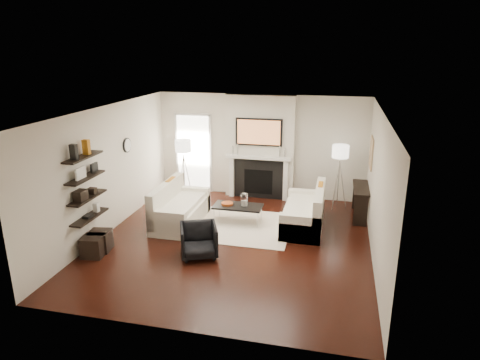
% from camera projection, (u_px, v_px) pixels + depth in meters
% --- Properties ---
extents(room_envelope, '(6.00, 6.00, 6.00)m').
position_uv_depth(room_envelope, '(233.00, 179.00, 8.45)').
color(room_envelope, black).
rests_on(room_envelope, ground).
extents(chimney_breast, '(1.80, 0.25, 2.70)m').
position_uv_depth(chimney_breast, '(260.00, 147.00, 11.12)').
color(chimney_breast, silver).
rests_on(chimney_breast, floor).
extents(fireplace_surround, '(1.30, 0.02, 1.04)m').
position_uv_depth(fireplace_surround, '(258.00, 179.00, 11.24)').
color(fireplace_surround, black).
rests_on(fireplace_surround, floor).
extents(firebox, '(0.75, 0.02, 0.65)m').
position_uv_depth(firebox, '(258.00, 182.00, 11.26)').
color(firebox, black).
rests_on(firebox, floor).
extents(mantel_pilaster_l, '(0.12, 0.08, 1.10)m').
position_uv_depth(mantel_pilaster_l, '(232.00, 177.00, 11.36)').
color(mantel_pilaster_l, white).
rests_on(mantel_pilaster_l, floor).
extents(mantel_pilaster_r, '(0.12, 0.08, 1.10)m').
position_uv_depth(mantel_pilaster_r, '(286.00, 180.00, 11.05)').
color(mantel_pilaster_r, white).
rests_on(mantel_pilaster_r, floor).
extents(mantel_shelf, '(1.70, 0.18, 0.07)m').
position_uv_depth(mantel_shelf, '(258.00, 158.00, 11.02)').
color(mantel_shelf, white).
rests_on(mantel_shelf, chimney_breast).
extents(tv_body, '(1.20, 0.06, 0.70)m').
position_uv_depth(tv_body, '(259.00, 132.00, 10.84)').
color(tv_body, black).
rests_on(tv_body, chimney_breast).
extents(tv_screen, '(1.10, 0.00, 0.62)m').
position_uv_depth(tv_screen, '(259.00, 132.00, 10.81)').
color(tv_screen, '#BF723F').
rests_on(tv_screen, tv_body).
extents(candlestick_l_tall, '(0.04, 0.04, 0.30)m').
position_uv_depth(candlestick_l_tall, '(238.00, 149.00, 11.09)').
color(candlestick_l_tall, silver).
rests_on(candlestick_l_tall, mantel_shelf).
extents(candlestick_l_short, '(0.04, 0.04, 0.24)m').
position_uv_depth(candlestick_l_short, '(233.00, 150.00, 11.13)').
color(candlestick_l_short, silver).
rests_on(candlestick_l_short, mantel_shelf).
extents(candlestick_r_tall, '(0.04, 0.04, 0.30)m').
position_uv_depth(candlestick_r_tall, '(280.00, 152.00, 10.85)').
color(candlestick_r_tall, silver).
rests_on(candlestick_r_tall, mantel_shelf).
extents(candlestick_r_short, '(0.04, 0.04, 0.24)m').
position_uv_depth(candlestick_r_short, '(285.00, 153.00, 10.83)').
color(candlestick_r_short, silver).
rests_on(candlestick_r_short, mantel_shelf).
extents(hallway_panel, '(0.90, 0.02, 2.10)m').
position_uv_depth(hallway_panel, '(194.00, 154.00, 11.71)').
color(hallway_panel, white).
rests_on(hallway_panel, floor).
extents(door_trim_l, '(0.06, 0.06, 2.16)m').
position_uv_depth(door_trim_l, '(177.00, 153.00, 11.79)').
color(door_trim_l, white).
rests_on(door_trim_l, floor).
extents(door_trim_r, '(0.06, 0.06, 2.16)m').
position_uv_depth(door_trim_r, '(211.00, 155.00, 11.59)').
color(door_trim_r, white).
rests_on(door_trim_r, floor).
extents(door_trim_top, '(1.02, 0.06, 0.06)m').
position_uv_depth(door_trim_top, '(192.00, 114.00, 11.37)').
color(door_trim_top, white).
rests_on(door_trim_top, wall_back).
extents(rug, '(2.60, 2.00, 0.01)m').
position_uv_depth(rug, '(233.00, 225.00, 9.63)').
color(rug, '#F2DEC6').
rests_on(rug, floor).
extents(loveseat_left_base, '(0.85, 1.80, 0.42)m').
position_uv_depth(loveseat_left_base, '(181.00, 214.00, 9.72)').
color(loveseat_left_base, white).
rests_on(loveseat_left_base, floor).
extents(loveseat_left_back, '(0.18, 1.80, 0.80)m').
position_uv_depth(loveseat_left_back, '(166.00, 200.00, 9.70)').
color(loveseat_left_back, white).
rests_on(loveseat_left_back, floor).
extents(loveseat_left_arm_n, '(0.85, 0.18, 0.60)m').
position_uv_depth(loveseat_left_arm_n, '(167.00, 224.00, 8.94)').
color(loveseat_left_arm_n, white).
rests_on(loveseat_left_arm_n, floor).
extents(loveseat_left_arm_s, '(0.85, 0.18, 0.60)m').
position_uv_depth(loveseat_left_arm_s, '(192.00, 199.00, 10.44)').
color(loveseat_left_arm_s, white).
rests_on(loveseat_left_arm_s, floor).
extents(loveseat_left_cushion, '(0.63, 1.44, 0.10)m').
position_uv_depth(loveseat_left_cushion, '(182.00, 204.00, 9.63)').
color(loveseat_left_cushion, white).
rests_on(loveseat_left_cushion, loveseat_left_base).
extents(pillow_left_orange, '(0.10, 0.42, 0.42)m').
position_uv_depth(pillow_left_orange, '(171.00, 188.00, 9.91)').
color(pillow_left_orange, '#BC7117').
rests_on(pillow_left_orange, loveseat_left_cushion).
extents(pillow_left_charcoal, '(0.10, 0.40, 0.40)m').
position_uv_depth(pillow_left_charcoal, '(161.00, 196.00, 9.36)').
color(pillow_left_charcoal, black).
rests_on(pillow_left_charcoal, loveseat_left_cushion).
extents(loveseat_right_base, '(0.85, 1.80, 0.42)m').
position_uv_depth(loveseat_right_base, '(303.00, 218.00, 9.50)').
color(loveseat_right_base, white).
rests_on(loveseat_right_base, floor).
extents(loveseat_right_back, '(0.18, 1.80, 0.80)m').
position_uv_depth(loveseat_right_back, '(319.00, 206.00, 9.34)').
color(loveseat_right_back, white).
rests_on(loveseat_right_back, floor).
extents(loveseat_right_arm_n, '(0.85, 0.18, 0.60)m').
position_uv_depth(loveseat_right_arm_n, '(300.00, 229.00, 8.72)').
color(loveseat_right_arm_n, white).
rests_on(loveseat_right_arm_n, floor).
extents(loveseat_right_arm_s, '(0.85, 0.18, 0.60)m').
position_uv_depth(loveseat_right_arm_s, '(306.00, 202.00, 10.23)').
color(loveseat_right_arm_s, white).
rests_on(loveseat_right_arm_s, floor).
extents(loveseat_right_cushion, '(0.63, 1.44, 0.10)m').
position_uv_depth(loveseat_right_cushion, '(301.00, 207.00, 9.44)').
color(loveseat_right_cushion, white).
rests_on(loveseat_right_cushion, loveseat_right_base).
extents(pillow_right_orange, '(0.10, 0.42, 0.42)m').
position_uv_depth(pillow_right_orange, '(320.00, 193.00, 9.55)').
color(pillow_right_orange, '#BC7117').
rests_on(pillow_right_orange, loveseat_right_cushion).
extents(pillow_right_charcoal, '(0.10, 0.40, 0.40)m').
position_uv_depth(pillow_right_charcoal, '(319.00, 202.00, 9.00)').
color(pillow_right_charcoal, black).
rests_on(pillow_right_charcoal, loveseat_right_cushion).
extents(coffee_table, '(1.10, 0.55, 0.04)m').
position_uv_depth(coffee_table, '(238.00, 206.00, 9.67)').
color(coffee_table, black).
rests_on(coffee_table, floor).
extents(coffee_leg_nw, '(0.02, 0.02, 0.38)m').
position_uv_depth(coffee_leg_nw, '(214.00, 217.00, 9.64)').
color(coffee_leg_nw, silver).
rests_on(coffee_leg_nw, floor).
extents(coffee_leg_ne, '(0.02, 0.02, 0.38)m').
position_uv_depth(coffee_leg_ne, '(258.00, 221.00, 9.42)').
color(coffee_leg_ne, silver).
rests_on(coffee_leg_ne, floor).
extents(coffee_leg_sw, '(0.02, 0.02, 0.38)m').
position_uv_depth(coffee_leg_sw, '(219.00, 210.00, 10.05)').
color(coffee_leg_sw, silver).
rests_on(coffee_leg_sw, floor).
extents(coffee_leg_se, '(0.02, 0.02, 0.38)m').
position_uv_depth(coffee_leg_se, '(261.00, 213.00, 9.83)').
color(coffee_leg_se, silver).
rests_on(coffee_leg_se, floor).
extents(hurricane_glass, '(0.17, 0.17, 0.30)m').
position_uv_depth(hurricane_glass, '(244.00, 200.00, 9.59)').
color(hurricane_glass, white).
rests_on(hurricane_glass, coffee_table).
extents(hurricane_candle, '(0.09, 0.09, 0.13)m').
position_uv_depth(hurricane_candle, '(244.00, 203.00, 9.61)').
color(hurricane_candle, white).
rests_on(hurricane_candle, coffee_table).
extents(copper_bowl, '(0.27, 0.27, 0.04)m').
position_uv_depth(copper_bowl, '(227.00, 204.00, 9.71)').
color(copper_bowl, '#CB5621').
rests_on(copper_bowl, coffee_table).
extents(armchair, '(0.87, 0.84, 0.70)m').
position_uv_depth(armchair, '(199.00, 239.00, 8.15)').
color(armchair, black).
rests_on(armchair, floor).
extents(lamp_left_post, '(0.02, 0.02, 1.20)m').
position_uv_depth(lamp_left_post, '(184.00, 178.00, 11.09)').
color(lamp_left_post, silver).
rests_on(lamp_left_post, floor).
extents(lamp_left_shade, '(0.40, 0.40, 0.30)m').
position_uv_depth(lamp_left_shade, '(183.00, 146.00, 10.84)').
color(lamp_left_shade, white).
rests_on(lamp_left_shade, lamp_left_post).
extents(lamp_left_leg_a, '(0.25, 0.02, 1.23)m').
position_uv_depth(lamp_left_leg_a, '(188.00, 178.00, 11.07)').
color(lamp_left_leg_a, silver).
rests_on(lamp_left_leg_a, floor).
extents(lamp_left_leg_b, '(0.14, 0.22, 1.23)m').
position_uv_depth(lamp_left_leg_b, '(184.00, 177.00, 11.19)').
color(lamp_left_leg_b, silver).
rests_on(lamp_left_leg_b, floor).
extents(lamp_left_leg_c, '(0.14, 0.22, 1.23)m').
position_uv_depth(lamp_left_leg_c, '(181.00, 179.00, 11.02)').
color(lamp_left_leg_c, silver).
rests_on(lamp_left_leg_c, floor).
extents(lamp_right_post, '(0.02, 0.02, 1.20)m').
position_uv_depth(lamp_right_post, '(338.00, 185.00, 10.51)').
color(lamp_right_post, silver).
rests_on(lamp_right_post, floor).
extents(lamp_right_shade, '(0.40, 0.40, 0.30)m').
position_uv_depth(lamp_right_shade, '(341.00, 151.00, 10.26)').
color(lamp_right_shade, white).
rests_on(lamp_right_shade, lamp_right_post).
extents(lamp_right_leg_a, '(0.25, 0.02, 1.23)m').
position_uv_depth(lamp_right_leg_a, '(343.00, 185.00, 10.49)').
color(lamp_right_leg_a, silver).
rests_on(lamp_right_leg_a, floor).
extents(lamp_right_leg_b, '(0.14, 0.22, 1.23)m').
position_uv_depth(lamp_right_leg_b, '(336.00, 184.00, 10.61)').
color(lamp_right_leg_b, silver).
rests_on(lamp_right_leg_b, floor).
extents(lamp_right_leg_c, '(0.14, 0.22, 1.23)m').
position_uv_depth(lamp_right_leg_c, '(336.00, 186.00, 10.43)').
color(lamp_right_leg_c, silver).
rests_on(lamp_right_leg_c, floor).
extents(console_top, '(0.35, 1.20, 0.04)m').
position_uv_depth(console_top, '(361.00, 188.00, 9.91)').
color(console_top, black).
rests_on(console_top, floor).
extents(console_leg_n, '(0.30, 0.04, 0.71)m').
position_uv_depth(console_leg_n, '(361.00, 211.00, 9.51)').
color(console_leg_n, black).
rests_on(console_leg_n, floor).
extents(console_leg_s, '(0.30, 0.04, 0.71)m').
position_uv_depth(console_leg_s, '(359.00, 195.00, 10.53)').
color(console_leg_s, black).
rests_on(console_leg_s, floor).
extents(wall_art, '(0.03, 0.70, 0.70)m').
position_uv_depth(wall_art, '(371.00, 153.00, 9.70)').
color(wall_art, tan).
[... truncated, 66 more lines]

